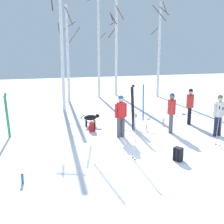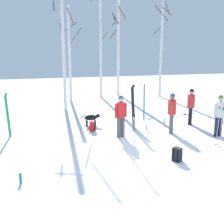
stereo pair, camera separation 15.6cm
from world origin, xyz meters
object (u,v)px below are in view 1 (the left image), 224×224
Objects in this scene: ski_pair_planted_0 at (143,103)px; birch_tree_3 at (68,53)px; person_1 at (172,110)px; birch_tree_4 at (99,43)px; ski_pair_planted_2 at (133,108)px; ski_pair_planted_1 at (7,116)px; person_0 at (121,114)px; water_bottle_0 at (22,179)px; dog at (91,118)px; ski_pair_lying_0 at (183,115)px; water_bottle_1 at (146,128)px; person_3 at (190,104)px; ski_poles_1 at (135,136)px; birch_tree_2 at (62,44)px; ski_poles_0 at (220,126)px; birch_tree_6 at (159,48)px; person_2 at (219,113)px; birch_tree_5 at (116,46)px; backpack_1 at (178,154)px; backpack_0 at (92,127)px.

birch_tree_3 reaches higher than ski_pair_planted_0.
birch_tree_4 is (-0.27, 10.12, 3.17)m from person_1.
birch_tree_3 is (-1.44, 7.95, 2.39)m from ski_pair_planted_2.
person_0 is at bearing -18.31° from ski_pair_planted_1.
birch_tree_3 is at bearing 62.99° from ski_pair_planted_1.
dog is at bearing 57.52° from water_bottle_0.
person_1 is at bearing -72.26° from birch_tree_3.
birch_tree_4 is at bearing 26.59° from birch_tree_3.
ski_pair_planted_0 is 1.07× the size of ski_pair_lying_0.
water_bottle_1 is at bearing -76.52° from birch_tree_3.
person_3 reaches higher than ski_poles_1.
ski_pair_planted_1 reaches higher than dog.
person_0 is 2.47m from ski_poles_1.
person_1 reaches higher than water_bottle_1.
birch_tree_4 reaches higher than birch_tree_2.
birch_tree_4 reaches higher than birch_tree_3.
ski_poles_0 is at bearing -55.44° from ski_pair_planted_2.
birch_tree_6 reaches higher than person_0.
person_2 is 1.98m from person_3.
birch_tree_2 is (2.48, 8.93, 3.72)m from water_bottle_0.
birch_tree_4 is (1.98, 10.01, 3.17)m from person_0.
person_2 is 1.00× the size of person_3.
person_2 is (1.58, -1.02, 0.00)m from person_1.
birch_tree_5 is (-0.20, 11.83, 2.94)m from person_2.
ski_poles_0 is at bearing -72.22° from birch_tree_3.
water_bottle_1 is (1.85, 2.92, -0.70)m from ski_poles_1.
person_1 is at bearing -59.88° from birch_tree_2.
water_bottle_0 is at bearing -179.93° from backpack_1.
water_bottle_1 is (1.39, 0.50, -0.86)m from person_0.
birch_tree_2 is 0.99× the size of birch_tree_5.
person_1 is 1.36m from water_bottle_1.
birch_tree_4 reaches higher than backpack_1.
birch_tree_5 reaches higher than backpack_0.
birch_tree_5 is (2.23, 10.20, 3.80)m from water_bottle_1.
water_bottle_0 is (-5.87, -5.12, -0.78)m from ski_pair_planted_0.
backpack_1 is (-1.39, -2.75, -0.77)m from person_1.
birch_tree_4 reaches higher than water_bottle_0.
water_bottle_1 is at bearing 119.44° from ski_poles_0.
ski_pair_lying_0 is 3.92× the size of backpack_0.
birch_tree_2 reaches higher than ski_poles_0.
birch_tree_4 is at bearing 71.97° from backpack_0.
ski_pair_planted_0 is 4.57m from ski_poles_0.
dog is 0.87m from backpack_0.
birch_tree_3 reaches higher than person_0.
person_1 is at bearing 147.13° from person_2.
ski_pair_lying_0 is 8.88m from birch_tree_4.
birch_tree_2 reaches higher than ski_pair_lying_0.
ski_poles_0 is at bearing -62.77° from birch_tree_2.
ski_pair_planted_2 is at bearing -12.45° from backpack_0.
person_0 and person_1 have the same top height.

